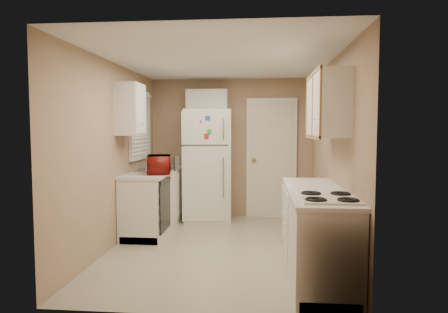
{
  "coord_description": "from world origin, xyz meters",
  "views": [
    {
      "loc": [
        0.51,
        -5.06,
        1.55
      ],
      "look_at": [
        0.0,
        0.5,
        1.15
      ],
      "focal_mm": 32.0,
      "sensor_mm": 36.0,
      "label": 1
    }
  ],
  "objects": [
    {
      "name": "cabinet_over_fridge",
      "position": [
        -0.4,
        1.75,
        2.0
      ],
      "size": [
        0.7,
        0.3,
        0.4
      ],
      "primitive_type": "cube",
      "color": "silver",
      "rests_on": "wall_back"
    },
    {
      "name": "interior_door",
      "position": [
        0.7,
        1.86,
        1.02
      ],
      "size": [
        0.86,
        0.06,
        2.08
      ],
      "primitive_type": "cube",
      "color": "beige",
      "rests_on": "floor"
    },
    {
      "name": "wall_front",
      "position": [
        0.0,
        -1.9,
        1.2
      ],
      "size": [
        2.8,
        2.8,
        0.0
      ],
      "primitive_type": "plane",
      "color": "#A18266",
      "rests_on": "floor"
    },
    {
      "name": "floor",
      "position": [
        0.0,
        0.0,
        0.0
      ],
      "size": [
        3.8,
        3.8,
        0.0
      ],
      "primitive_type": "plane",
      "color": "#B4AE93",
      "rests_on": "ground"
    },
    {
      "name": "stove",
      "position": [
        1.14,
        -1.34,
        0.39
      ],
      "size": [
        0.52,
        0.64,
        0.78
      ],
      "primitive_type": "cube",
      "rotation": [
        0.0,
        0.0,
        -0.0
      ],
      "color": "beige",
      "rests_on": "floor"
    },
    {
      "name": "refrigerator",
      "position": [
        -0.38,
        1.59,
        0.93
      ],
      "size": [
        0.84,
        0.82,
        1.85
      ],
      "primitive_type": "cube",
      "rotation": [
        0.0,
        0.0,
        0.11
      ],
      "color": "beige",
      "rests_on": "floor"
    },
    {
      "name": "microwave",
      "position": [
        -0.93,
        0.48,
        1.05
      ],
      "size": [
        0.52,
        0.36,
        0.32
      ],
      "primitive_type": "imported",
      "rotation": [
        0.0,
        0.0,
        1.8
      ],
      "color": "maroon",
      "rests_on": "left_counter"
    },
    {
      "name": "ceiling",
      "position": [
        0.0,
        0.0,
        2.4
      ],
      "size": [
        3.8,
        3.8,
        0.0
      ],
      "primitive_type": "plane",
      "color": "white",
      "rests_on": "floor"
    },
    {
      "name": "upper_cabinet_right",
      "position": [
        1.25,
        -0.5,
        1.8
      ],
      "size": [
        0.3,
        1.2,
        0.7
      ],
      "primitive_type": "cube",
      "color": "silver",
      "rests_on": "wall_right"
    },
    {
      "name": "wall_left",
      "position": [
        -1.4,
        0.0,
        1.2
      ],
      "size": [
        3.8,
        3.8,
        0.0
      ],
      "primitive_type": "plane",
      "color": "#A18266",
      "rests_on": "floor"
    },
    {
      "name": "wall_back",
      "position": [
        0.0,
        1.9,
        1.2
      ],
      "size": [
        2.8,
        2.8,
        0.0
      ],
      "primitive_type": "plane",
      "color": "#A18266",
      "rests_on": "floor"
    },
    {
      "name": "dishwasher",
      "position": [
        -0.81,
        0.3,
        0.49
      ],
      "size": [
        0.03,
        0.58,
        0.72
      ],
      "primitive_type": "cube",
      "color": "black",
      "rests_on": "floor"
    },
    {
      "name": "sink",
      "position": [
        -1.1,
        1.05,
        0.86
      ],
      "size": [
        0.54,
        0.74,
        0.16
      ],
      "primitive_type": "cube",
      "color": "gray",
      "rests_on": "left_counter"
    },
    {
      "name": "left_counter",
      "position": [
        -1.1,
        0.9,
        0.45
      ],
      "size": [
        0.6,
        1.8,
        0.9
      ],
      "primitive_type": "cube",
      "color": "silver",
      "rests_on": "floor"
    },
    {
      "name": "soap_bottle",
      "position": [
        -1.15,
        1.43,
        1.0
      ],
      "size": [
        0.11,
        0.11,
        0.19
      ],
      "primitive_type": "imported",
      "rotation": [
        0.0,
        0.0,
        -0.29
      ],
      "color": "silver",
      "rests_on": "left_counter"
    },
    {
      "name": "wall_right",
      "position": [
        1.4,
        0.0,
        1.2
      ],
      "size": [
        3.8,
        3.8,
        0.0
      ],
      "primitive_type": "plane",
      "color": "#A18266",
      "rests_on": "floor"
    },
    {
      "name": "upper_cabinet_left",
      "position": [
        -1.25,
        0.22,
        1.8
      ],
      "size": [
        0.3,
        0.45,
        0.7
      ],
      "primitive_type": "cube",
      "color": "silver",
      "rests_on": "wall_left"
    },
    {
      "name": "window_blinds",
      "position": [
        -1.36,
        1.05,
        1.6
      ],
      "size": [
        0.1,
        0.98,
        1.08
      ],
      "primitive_type": "cube",
      "color": "silver",
      "rests_on": "wall_left"
    },
    {
      "name": "right_counter",
      "position": [
        1.1,
        -0.8,
        0.45
      ],
      "size": [
        0.6,
        2.0,
        0.9
      ],
      "primitive_type": "cube",
      "color": "silver",
      "rests_on": "floor"
    }
  ]
}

